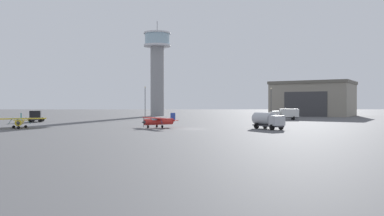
{
  "coord_description": "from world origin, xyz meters",
  "views": [
    {
      "loc": [
        -0.78,
        -65.0,
        4.47
      ],
      "look_at": [
        0.37,
        30.45,
        3.2
      ],
      "focal_mm": 35.27,
      "sensor_mm": 36.0,
      "label": 1
    }
  ],
  "objects_px": {
    "control_tower": "(157,64)",
    "truck_box_white": "(286,114)",
    "light_post_west": "(145,100)",
    "truck_flatbed_black": "(36,117)",
    "light_post_north": "(271,100)",
    "truck_fuel_tanker_silver": "(267,120)",
    "airplane_yellow": "(20,121)",
    "airplane_red": "(159,121)"
  },
  "relations": [
    {
      "from": "truck_box_white",
      "to": "light_post_west",
      "type": "bearing_deg",
      "value": -12.74
    },
    {
      "from": "truck_fuel_tanker_silver",
      "to": "light_post_west",
      "type": "relative_size",
      "value": 0.68
    },
    {
      "from": "control_tower",
      "to": "truck_flatbed_black",
      "type": "relative_size",
      "value": 5.35
    },
    {
      "from": "light_post_north",
      "to": "airplane_yellow",
      "type": "bearing_deg",
      "value": -140.41
    },
    {
      "from": "airplane_red",
      "to": "airplane_yellow",
      "type": "xyz_separation_m",
      "value": [
        -24.57,
        -0.91,
        -0.02
      ]
    },
    {
      "from": "airplane_yellow",
      "to": "truck_flatbed_black",
      "type": "height_order",
      "value": "truck_flatbed_black"
    },
    {
      "from": "truck_box_white",
      "to": "light_post_north",
      "type": "bearing_deg",
      "value": -83.65
    },
    {
      "from": "airplane_red",
      "to": "truck_box_white",
      "type": "height_order",
      "value": "truck_box_white"
    },
    {
      "from": "airplane_red",
      "to": "truck_fuel_tanker_silver",
      "type": "height_order",
      "value": "truck_fuel_tanker_silver"
    },
    {
      "from": "light_post_west",
      "to": "airplane_red",
      "type": "bearing_deg",
      "value": -80.18
    },
    {
      "from": "control_tower",
      "to": "airplane_yellow",
      "type": "distance_m",
      "value": 68.83
    },
    {
      "from": "truck_flatbed_black",
      "to": "light_post_north",
      "type": "relative_size",
      "value": 0.68
    },
    {
      "from": "light_post_west",
      "to": "airplane_yellow",
      "type": "bearing_deg",
      "value": -112.51
    },
    {
      "from": "control_tower",
      "to": "light_post_west",
      "type": "relative_size",
      "value": 3.55
    },
    {
      "from": "truck_box_white",
      "to": "light_post_west",
      "type": "xyz_separation_m",
      "value": [
        -38.39,
        9.39,
        3.85
      ]
    },
    {
      "from": "control_tower",
      "to": "airplane_red",
      "type": "height_order",
      "value": "control_tower"
    },
    {
      "from": "truck_box_white",
      "to": "truck_fuel_tanker_silver",
      "type": "height_order",
      "value": "truck_box_white"
    },
    {
      "from": "control_tower",
      "to": "truck_flatbed_black",
      "type": "xyz_separation_m",
      "value": [
        -24.9,
        -42.49,
        -16.68
      ]
    },
    {
      "from": "control_tower",
      "to": "light_post_west",
      "type": "xyz_separation_m",
      "value": [
        -1.76,
        -21.86,
        -12.5
      ]
    },
    {
      "from": "control_tower",
      "to": "airplane_yellow",
      "type": "relative_size",
      "value": 3.74
    },
    {
      "from": "light_post_north",
      "to": "airplane_red",
      "type": "bearing_deg",
      "value": -124.2
    },
    {
      "from": "control_tower",
      "to": "truck_fuel_tanker_silver",
      "type": "bearing_deg",
      "value": -70.1
    },
    {
      "from": "airplane_red",
      "to": "light_post_north",
      "type": "height_order",
      "value": "light_post_north"
    },
    {
      "from": "truck_flatbed_black",
      "to": "truck_fuel_tanker_silver",
      "type": "bearing_deg",
      "value": 49.83
    },
    {
      "from": "airplane_red",
      "to": "truck_flatbed_black",
      "type": "xyz_separation_m",
      "value": [
        -30.27,
        20.53,
        0.05
      ]
    },
    {
      "from": "control_tower",
      "to": "truck_box_white",
      "type": "height_order",
      "value": "control_tower"
    },
    {
      "from": "light_post_north",
      "to": "control_tower",
      "type": "bearing_deg",
      "value": 152.15
    },
    {
      "from": "airplane_red",
      "to": "light_post_west",
      "type": "bearing_deg",
      "value": -113.94
    },
    {
      "from": "airplane_red",
      "to": "truck_fuel_tanker_silver",
      "type": "bearing_deg",
      "value": 135.18
    },
    {
      "from": "airplane_red",
      "to": "truck_box_white",
      "type": "xyz_separation_m",
      "value": [
        31.27,
        31.77,
        0.39
      ]
    },
    {
      "from": "control_tower",
      "to": "light_post_north",
      "type": "height_order",
      "value": "control_tower"
    },
    {
      "from": "control_tower",
      "to": "light_post_west",
      "type": "bearing_deg",
      "value": -94.6
    },
    {
      "from": "control_tower",
      "to": "light_post_west",
      "type": "height_order",
      "value": "control_tower"
    },
    {
      "from": "airplane_yellow",
      "to": "light_post_north",
      "type": "relative_size",
      "value": 0.97
    },
    {
      "from": "light_post_west",
      "to": "light_post_north",
      "type": "height_order",
      "value": "light_post_west"
    },
    {
      "from": "airplane_yellow",
      "to": "light_post_north",
      "type": "bearing_deg",
      "value": 110.57
    },
    {
      "from": "airplane_yellow",
      "to": "light_post_west",
      "type": "bearing_deg",
      "value": 138.47
    },
    {
      "from": "truck_box_white",
      "to": "light_post_west",
      "type": "distance_m",
      "value": 39.71
    },
    {
      "from": "truck_box_white",
      "to": "light_post_west",
      "type": "relative_size",
      "value": 0.74
    },
    {
      "from": "light_post_west",
      "to": "light_post_north",
      "type": "bearing_deg",
      "value": 4.8
    },
    {
      "from": "truck_fuel_tanker_silver",
      "to": "light_post_west",
      "type": "distance_m",
      "value": 51.93
    },
    {
      "from": "control_tower",
      "to": "light_post_north",
      "type": "xyz_separation_m",
      "value": [
        35.46,
        -18.73,
        -12.62
      ]
    }
  ]
}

